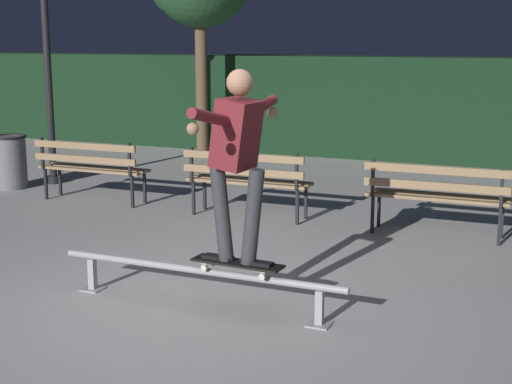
# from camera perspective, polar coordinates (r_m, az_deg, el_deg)

# --- Properties ---
(ground_plane) EXTENTS (90.00, 90.00, 0.00)m
(ground_plane) POSITION_cam_1_polar(r_m,az_deg,el_deg) (6.36, -4.59, -8.81)
(ground_plane) COLOR #ADAAA8
(hedge_backdrop) EXTENTS (24.00, 1.20, 1.89)m
(hedge_backdrop) POSITION_cam_1_polar(r_m,az_deg,el_deg) (14.30, 12.06, 6.28)
(hedge_backdrop) COLOR black
(hedge_backdrop) RESTS_ON ground
(grind_rail) EXTENTS (2.62, 0.18, 0.35)m
(grind_rail) POSITION_cam_1_polar(r_m,az_deg,el_deg) (6.31, -4.44, -6.41)
(grind_rail) COLOR #9E9EA3
(grind_rail) RESTS_ON ground
(skateboard) EXTENTS (0.79, 0.24, 0.09)m
(skateboard) POSITION_cam_1_polar(r_m,az_deg,el_deg) (6.11, -1.44, -5.49)
(skateboard) COLOR black
(skateboard) RESTS_ON grind_rail
(skateboarder) EXTENTS (0.62, 1.41, 1.56)m
(skateboarder) POSITION_cam_1_polar(r_m,az_deg,el_deg) (5.90, -1.46, 3.23)
(skateboarder) COLOR black
(skateboarder) RESTS_ON skateboard
(park_bench_leftmost) EXTENTS (1.61, 0.44, 0.88)m
(park_bench_leftmost) POSITION_cam_1_polar(r_m,az_deg,el_deg) (10.46, -12.55, 2.11)
(park_bench_leftmost) COLOR black
(park_bench_leftmost) RESTS_ON ground
(park_bench_left_center) EXTENTS (1.61, 0.44, 0.88)m
(park_bench_left_center) POSITION_cam_1_polar(r_m,az_deg,el_deg) (9.29, -0.74, 1.21)
(park_bench_left_center) COLOR black
(park_bench_left_center) RESTS_ON ground
(park_bench_right_center) EXTENTS (1.61, 0.44, 0.88)m
(park_bench_right_center) POSITION_cam_1_polar(r_m,az_deg,el_deg) (8.62, 13.63, 0.05)
(park_bench_right_center) COLOR black
(park_bench_right_center) RESTS_ON ground
(lamp_post_left) EXTENTS (0.32, 0.32, 3.90)m
(lamp_post_left) POSITION_cam_1_polar(r_m,az_deg,el_deg) (11.87, -15.81, 12.48)
(lamp_post_left) COLOR black
(lamp_post_left) RESTS_ON ground
(trash_can) EXTENTS (0.52, 0.52, 0.80)m
(trash_can) POSITION_cam_1_polar(r_m,az_deg,el_deg) (11.82, -18.27, 2.26)
(trash_can) COLOR slate
(trash_can) RESTS_ON ground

